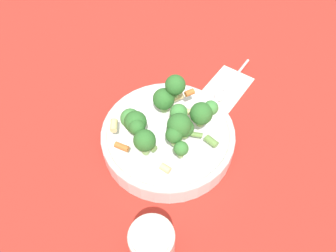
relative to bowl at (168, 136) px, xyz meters
name	(u,v)px	position (x,y,z in m)	size (l,w,h in m)	color
ground_plane	(168,144)	(0.00, 0.00, -0.03)	(3.00, 3.00, 0.00)	#B72D23
bowl	(168,136)	(0.00, 0.00, 0.00)	(0.28, 0.28, 0.05)	white
pasta_salad	(167,118)	(0.00, -0.01, 0.07)	(0.22, 0.20, 0.09)	#8CB766
cup	(152,244)	(0.06, -0.22, 0.02)	(0.08, 0.08, 0.09)	silver
napkin	(226,87)	(0.07, 0.21, -0.02)	(0.12, 0.15, 0.01)	white
spoon	(227,87)	(0.08, 0.20, -0.02)	(0.05, 0.17, 0.01)	silver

